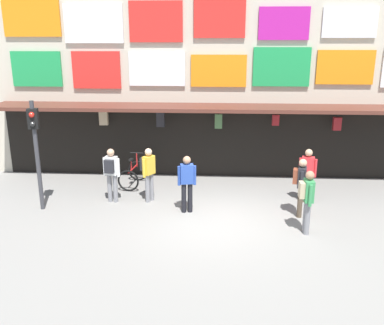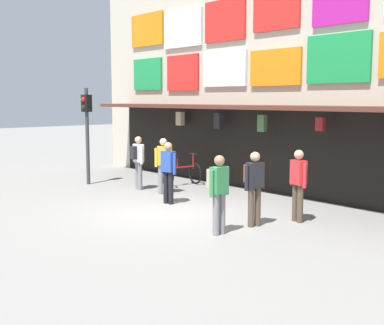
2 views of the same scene
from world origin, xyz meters
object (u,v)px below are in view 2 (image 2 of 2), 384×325
traffic_light_near (87,120)px  pedestrian_in_yellow (168,169)px  pedestrian_in_green (254,183)px  pedestrian_in_white (218,188)px  bicycle_parked (182,174)px  pedestrian_in_black (138,159)px  pedestrian_in_blue (298,181)px  pedestrian_in_red (163,161)px

traffic_light_near → pedestrian_in_yellow: 4.43m
traffic_light_near → pedestrian_in_green: bearing=-0.5°
traffic_light_near → pedestrian_in_white: bearing=-8.8°
traffic_light_near → bicycle_parked: size_ratio=2.60×
pedestrian_in_black → pedestrian_in_blue: (5.90, 0.33, -0.04)m
traffic_light_near → pedestrian_in_red: traffic_light_near is taller
pedestrian_in_white → pedestrian_in_blue: size_ratio=1.00×
bicycle_parked → pedestrian_in_red: bearing=-61.1°
bicycle_parked → pedestrian_in_green: (5.14, -2.24, 0.59)m
pedestrian_in_black → pedestrian_in_yellow: (2.33, -0.64, -0.04)m
traffic_light_near → bicycle_parked: traffic_light_near is taller
traffic_light_near → pedestrian_in_green: (7.44, -0.07, -1.16)m
bicycle_parked → pedestrian_in_green: size_ratio=0.73×
pedestrian_in_blue → pedestrian_in_yellow: bearing=-164.7°
pedestrian_in_red → pedestrian_in_blue: 4.80m
bicycle_parked → pedestrian_in_white: size_ratio=0.73×
pedestrian_in_yellow → pedestrian_in_red: bearing=147.1°
pedestrian_in_black → pedestrian_in_red: size_ratio=1.00×
pedestrian_in_green → pedestrian_in_white: 1.08m
pedestrian_in_yellow → pedestrian_in_blue: bearing=15.3°
pedestrian_in_white → bicycle_parked: bearing=147.0°
traffic_light_near → pedestrian_in_black: traffic_light_near is taller
traffic_light_near → pedestrian_in_black: size_ratio=1.90×
bicycle_parked → pedestrian_in_blue: (5.55, -1.17, 0.55)m
traffic_light_near → pedestrian_in_black: bearing=19.0°
pedestrian_in_white → pedestrian_in_green: bearing=88.3°
traffic_light_near → pedestrian_in_blue: traffic_light_near is taller
pedestrian_in_yellow → pedestrian_in_red: 1.47m
traffic_light_near → pedestrian_in_red: size_ratio=1.90×
pedestrian_in_black → pedestrian_in_white: same height
pedestrian_in_black → pedestrian_in_red: 1.11m
pedestrian_in_green → pedestrian_in_white: (-0.03, -1.08, 0.00)m
pedestrian_in_red → pedestrian_in_blue: (4.80, 0.18, -0.04)m
pedestrian_in_blue → pedestrian_in_green: bearing=-110.5°
bicycle_parked → pedestrian_in_green: 5.64m
bicycle_parked → pedestrian_in_yellow: (1.98, -2.14, 0.55)m
traffic_light_near → pedestrian_in_blue: bearing=7.3°
pedestrian_in_green → pedestrian_in_white: same height
pedestrian_in_black → pedestrian_in_white: size_ratio=1.00×
bicycle_parked → pedestrian_in_black: (-0.35, -1.50, 0.59)m
pedestrian_in_black → pedestrian_in_white: bearing=-18.3°
traffic_light_near → pedestrian_in_red: (3.04, 0.82, -1.16)m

